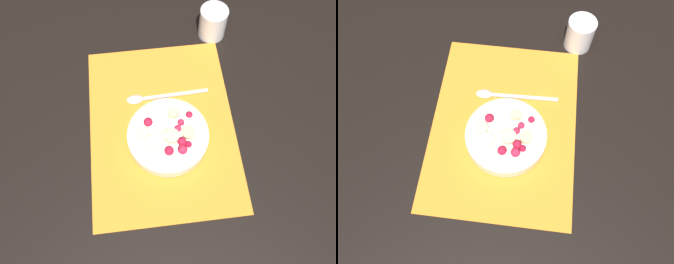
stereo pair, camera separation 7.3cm
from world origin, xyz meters
TOP-DOWN VIEW (x-y plane):
  - ground_plane at (0.00, 0.00)m, footprint 3.00×3.00m
  - placemat at (0.00, 0.00)m, footprint 0.47×0.35m
  - fruit_bowl at (-0.04, -0.01)m, footprint 0.19×0.19m
  - spoon at (0.08, 0.02)m, footprint 0.03×0.21m
  - drinking_glass at (0.27, -0.17)m, footprint 0.07×0.07m

SIDE VIEW (x-z plane):
  - ground_plane at x=0.00m, z-range 0.00..0.00m
  - placemat at x=0.00m, z-range 0.00..0.01m
  - spoon at x=0.08m, z-range 0.01..0.01m
  - fruit_bowl at x=-0.04m, z-range 0.00..0.06m
  - drinking_glass at x=0.27m, z-range 0.00..0.08m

